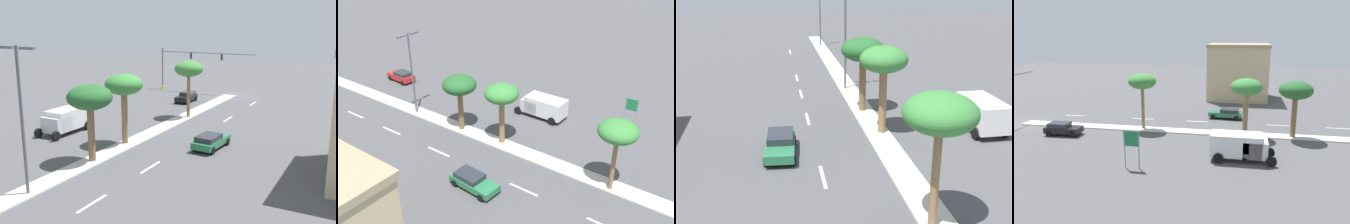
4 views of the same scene
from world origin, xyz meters
TOP-DOWN VIEW (x-y plane):
  - ground_plane at (0.00, 28.06)m, footprint 160.00×160.00m
  - median_curb at (0.00, 36.07)m, footprint 1.80×72.15m
  - lane_stripe_mid at (-4.70, 4.00)m, footprint 0.20×2.80m
  - lane_stripe_left at (-4.70, 13.83)m, footprint 0.20×2.80m
  - lane_stripe_rear at (-4.70, 21.03)m, footprint 0.20×2.80m
  - lane_stripe_leading at (-4.70, 30.97)m, footprint 0.20×2.80m
  - lane_stripe_front at (-4.70, 37.96)m, footprint 0.20×2.80m
  - traffic_signal_gantry at (8.08, -0.80)m, footprint 15.42×0.53m
  - directional_road_sign at (11.16, 17.83)m, footprint 0.10×1.34m
  - palm_tree_center at (-0.39, 15.21)m, footprint 3.23×3.23m
  - palm_tree_near at (0.31, 26.99)m, footprint 3.35×3.35m
  - palm_tree_left at (-0.04, 32.09)m, footprint 3.51×3.51m
  - street_lamp_leading at (-0.30, 38.87)m, footprint 2.90×0.24m
  - sedan_black_mid at (3.68, 7.16)m, footprint 1.98×3.96m
  - sedan_green_far at (-6.98, 24.60)m, footprint 2.17×4.41m
  - box_truck at (7.58, 26.69)m, footprint 2.50×5.72m

SIDE VIEW (x-z plane):
  - ground_plane at x=0.00m, z-range 0.00..0.00m
  - lane_stripe_mid at x=-4.70m, z-range 0.00..0.01m
  - lane_stripe_left at x=-4.70m, z-range 0.00..0.01m
  - lane_stripe_rear at x=-4.70m, z-range 0.00..0.01m
  - lane_stripe_leading at x=-4.70m, z-range 0.00..0.01m
  - lane_stripe_front at x=-4.70m, z-range 0.00..0.01m
  - median_curb at x=0.00m, z-range 0.00..0.12m
  - sedan_green_far at x=-6.98m, z-range 0.06..1.36m
  - sedan_black_mid at x=3.68m, z-range 0.05..1.43m
  - box_truck at x=7.58m, z-range 0.13..2.53m
  - directional_road_sign at x=11.16m, z-range 0.66..3.88m
  - traffic_signal_gantry at x=8.08m, z-range 0.89..7.54m
  - palm_tree_left at x=-0.04m, z-range 2.01..8.04m
  - palm_tree_near at x=0.31m, z-range 2.12..8.35m
  - palm_tree_center at x=-0.39m, z-range 2.31..8.69m
  - street_lamp_leading at x=-0.30m, z-range 0.95..10.29m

